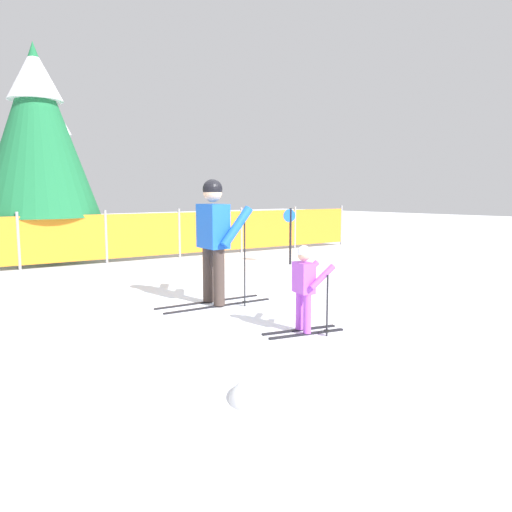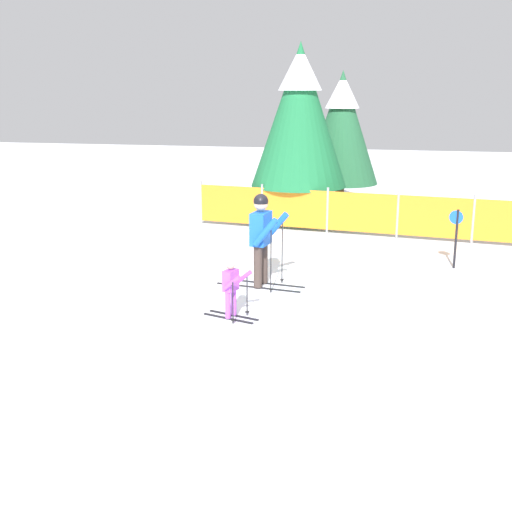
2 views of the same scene
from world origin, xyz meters
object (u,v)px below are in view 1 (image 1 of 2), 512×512
at_px(skier_adult, 214,231).
at_px(trail_marker, 290,229).
at_px(skier_child, 305,283).
at_px(conifer_far, 37,128).
at_px(safety_fence, 179,233).
at_px(conifer_near, 52,154).

relative_size(skier_adult, trail_marker, 1.42).
xyz_separation_m(skier_child, trail_marker, (3.64, 3.92, 0.20)).
xyz_separation_m(skier_adult, conifer_far, (-0.35, 6.10, 1.93)).
distance_m(skier_child, conifer_far, 8.26).
distance_m(conifer_far, trail_marker, 5.99).
bearing_deg(skier_child, conifer_far, 108.78).
relative_size(skier_child, safety_fence, 0.09).
bearing_deg(conifer_near, safety_fence, -61.60).
relative_size(skier_adult, conifer_far, 0.36).
distance_m(skier_child, conifer_near, 9.98).
height_order(skier_child, safety_fence, safety_fence).
xyz_separation_m(safety_fence, trail_marker, (1.20, -2.56, 0.18)).
height_order(safety_fence, conifer_far, conifer_far).
bearing_deg(skier_child, safety_fence, 86.21).
height_order(conifer_near, trail_marker, conifer_near).
relative_size(skier_adult, safety_fence, 0.16).
xyz_separation_m(skier_child, safety_fence, (2.44, 6.48, 0.02)).
distance_m(skier_adult, conifer_near, 8.12).
height_order(skier_adult, safety_fence, skier_adult).
relative_size(conifer_far, trail_marker, 3.93).
height_order(skier_adult, trail_marker, skier_adult).
xyz_separation_m(skier_adult, skier_child, (-0.09, -1.80, -0.47)).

